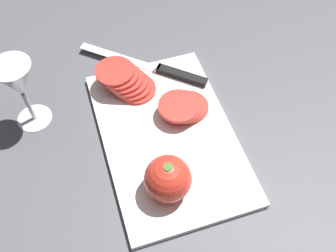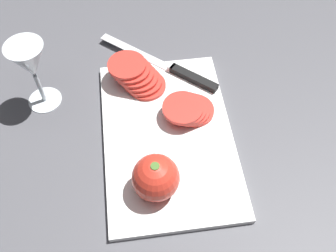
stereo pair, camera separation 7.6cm
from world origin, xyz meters
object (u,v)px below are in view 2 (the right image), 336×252
knife (181,72)px  tomato_slice_stack_near (189,109)px  whole_tomato (156,178)px  wine_glass (30,64)px  tomato_slice_stack_far (137,75)px

knife → tomato_slice_stack_near: size_ratio=2.28×
whole_tomato → knife: bearing=-17.7°
knife → tomato_slice_stack_near: (-0.11, 0.00, 0.01)m
wine_glass → knife: (0.02, -0.30, -0.09)m
wine_glass → whole_tomato: wine_glass is taller
wine_glass → tomato_slice_stack_near: size_ratio=1.47×
tomato_slice_stack_near → tomato_slice_stack_far: (0.10, 0.10, 0.01)m
whole_tomato → tomato_slice_stack_far: bearing=2.5°
wine_glass → whole_tomato: size_ratio=1.86×
tomato_slice_stack_near → tomato_slice_stack_far: 0.14m
wine_glass → knife: bearing=-85.5°
whole_tomato → knife: (0.27, -0.09, -0.04)m
whole_tomato → knife: whole_tomato is taller
whole_tomato → tomato_slice_stack_far: size_ratio=0.71×
wine_glass → tomato_slice_stack_far: size_ratio=1.33×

